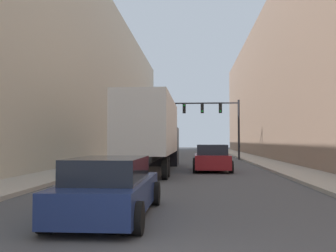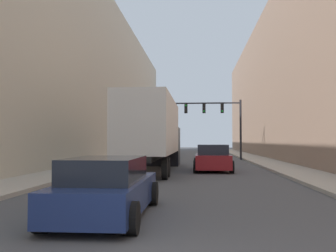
# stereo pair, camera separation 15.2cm
# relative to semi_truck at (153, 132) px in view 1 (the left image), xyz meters

# --- Properties ---
(sidewalk_right) EXTENTS (2.52, 80.00, 0.15)m
(sidewalk_right) POSITION_rel_semi_truck_xyz_m (8.11, 11.90, -2.21)
(sidewalk_right) COLOR #B2A899
(sidewalk_right) RESTS_ON ground
(sidewalk_left) EXTENTS (2.52, 80.00, 0.15)m
(sidewalk_left) POSITION_rel_semi_truck_xyz_m (-4.43, 11.90, -2.21)
(sidewalk_left) COLOR #B2A899
(sidewalk_left) RESTS_ON ground
(building_right) EXTENTS (6.00, 80.00, 15.20)m
(building_right) POSITION_rel_semi_truck_xyz_m (12.37, 11.90, 5.31)
(building_right) COLOR #997A66
(building_right) RESTS_ON ground
(building_left) EXTENTS (6.00, 80.00, 15.92)m
(building_left) POSITION_rel_semi_truck_xyz_m (-8.69, 11.90, 5.68)
(building_left) COLOR beige
(building_left) RESTS_ON ground
(semi_truck) EXTENTS (2.57, 12.77, 4.12)m
(semi_truck) POSITION_rel_semi_truck_xyz_m (0.00, 0.00, 0.00)
(semi_truck) COLOR silver
(semi_truck) RESTS_ON ground
(sedan_car) EXTENTS (2.01, 4.61, 1.39)m
(sedan_car) POSITION_rel_semi_truck_xyz_m (0.51, -13.47, -1.62)
(sedan_car) COLOR navy
(sedan_car) RESTS_ON ground
(suv_car) EXTENTS (2.22, 4.55, 1.56)m
(suv_car) POSITION_rel_semi_truck_xyz_m (3.49, 0.16, -1.54)
(suv_car) COLOR maroon
(suv_car) RESTS_ON ground
(traffic_signal_gantry) EXTENTS (7.03, 0.35, 5.70)m
(traffic_signal_gantry) POSITION_rel_semi_truck_xyz_m (4.70, 13.75, 1.83)
(traffic_signal_gantry) COLOR black
(traffic_signal_gantry) RESTS_ON ground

